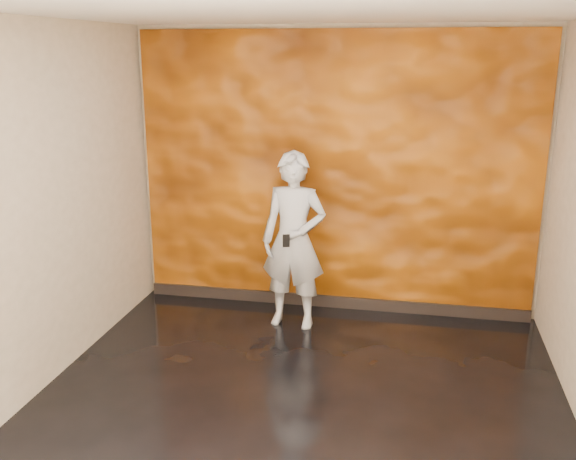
# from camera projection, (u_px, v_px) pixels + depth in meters

# --- Properties ---
(room) EXTENTS (4.02, 4.02, 2.81)m
(room) POSITION_uv_depth(u_px,v_px,m) (299.00, 224.00, 4.44)
(room) COLOR black
(room) RESTS_ON ground
(feature_wall) EXTENTS (3.90, 0.06, 2.75)m
(feature_wall) POSITION_uv_depth(u_px,v_px,m) (335.00, 175.00, 6.29)
(feature_wall) COLOR #C36109
(feature_wall) RESTS_ON ground
(baseboard) EXTENTS (3.90, 0.04, 0.12)m
(baseboard) POSITION_uv_depth(u_px,v_px,m) (332.00, 301.00, 6.61)
(baseboard) COLOR black
(baseboard) RESTS_ON ground
(man) EXTENTS (0.64, 0.45, 1.68)m
(man) POSITION_uv_depth(u_px,v_px,m) (294.00, 241.00, 6.00)
(man) COLOR #9BA2AB
(man) RESTS_ON ground
(phone) EXTENTS (0.06, 0.03, 0.12)m
(phone) POSITION_uv_depth(u_px,v_px,m) (286.00, 241.00, 5.76)
(phone) COLOR black
(phone) RESTS_ON man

